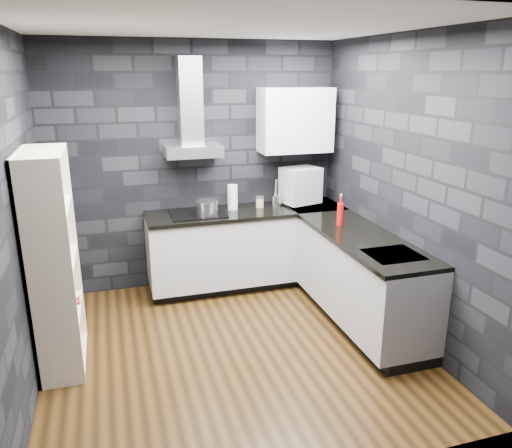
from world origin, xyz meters
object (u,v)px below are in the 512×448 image
glass_vase (233,197)px  fruit_bowl (51,265)px  bookshelf (53,262)px  pot (207,208)px  red_bottle (340,214)px  utensil_crock (277,201)px  storage_jar (260,202)px  appliance_garage (300,185)px

glass_vase → fruit_bowl: 2.20m
glass_vase → bookshelf: bookshelf is taller
pot → red_bottle: 1.40m
utensil_crock → bookshelf: bearing=-154.3°
storage_jar → fruit_bowl: size_ratio=0.47×
utensil_crock → bookshelf: 2.53m
glass_vase → storage_jar: (0.32, 0.00, -0.08)m
appliance_garage → pot: bearing=172.6°
pot → storage_jar: 0.66m
storage_jar → utensil_crock: utensil_crock is taller
storage_jar → appliance_garage: 0.51m
glass_vase → utensil_crock: (0.50, -0.05, -0.07)m
utensil_crock → storage_jar: bearing=164.3°
red_bottle → bookshelf: bookshelf is taller
storage_jar → utensil_crock: size_ratio=0.82×
glass_vase → storage_jar: size_ratio=2.58×
pot → glass_vase: glass_vase is taller
utensil_crock → appliance_garage: bearing=6.4°
bookshelf → fruit_bowl: bearing=-91.5°
glass_vase → utensil_crock: size_ratio=2.11×
glass_vase → red_bottle: size_ratio=1.23×
pot → bookshelf: 1.75m
bookshelf → fruit_bowl: 0.15m
fruit_bowl → utensil_crock: bearing=28.6°
bookshelf → pot: bearing=32.3°
red_bottle → fruit_bowl: size_ratio=0.99×
utensil_crock → bookshelf: size_ratio=0.07×
storage_jar → utensil_crock: (0.18, -0.05, 0.01)m
pot → storage_jar: size_ratio=2.10×
storage_jar → glass_vase: bearing=-179.9°
red_bottle → fruit_bowl: bearing=-171.2°
red_bottle → fruit_bowl: 2.69m
fruit_bowl → pot: bearing=37.7°
pot → utensil_crock: pot is taller
utensil_crock → fruit_bowl: size_ratio=0.58×
pot → appliance_garage: size_ratio=0.56×
glass_vase → pot: bearing=-152.5°
glass_vase → utensil_crock: bearing=-5.8°
storage_jar → bookshelf: (-2.10, -1.14, -0.05)m
fruit_bowl → red_bottle: bearing=8.8°
appliance_garage → red_bottle: bearing=-99.8°
bookshelf → storage_jar: bearing=27.2°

